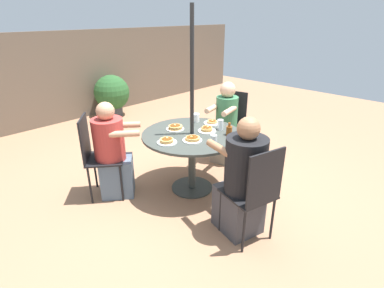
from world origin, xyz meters
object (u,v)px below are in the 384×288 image
diner_north (113,154)px  coffee_cup (196,118)px  potted_shrub (112,94)px  diner_east (242,183)px  drinking_glass_b (220,125)px  pancake_plate_d (207,130)px  patio_chair_east (255,190)px  drinking_glass_a (214,140)px  pancake_plate_e (167,141)px  patio_chair_south (231,121)px  diner_south (225,125)px  pancake_plate_b (212,122)px  patio_table (192,143)px  pancake_plate_a (175,128)px  syrup_bottle (229,130)px  patio_chair_north (96,152)px  pancake_plate_c (192,139)px

diner_north → coffee_cup: (1.04, -0.31, 0.26)m
potted_shrub → diner_east: bearing=-105.7°
drinking_glass_b → pancake_plate_d: bearing=155.2°
patio_chair_east → drinking_glass_a: bearing=87.7°
diner_north → pancake_plate_e: size_ratio=5.31×
patio_chair_east → drinking_glass_b: bearing=71.1°
patio_chair_south → diner_south: diner_south is taller
diner_north → potted_shrub: bearing=-173.3°
diner_east → pancake_plate_d: (0.40, 0.80, 0.21)m
drinking_glass_b → pancake_plate_b: bearing=65.4°
patio_table → diner_east: size_ratio=0.97×
pancake_plate_a → pancake_plate_b: (0.46, -0.18, -0.01)m
patio_table → diner_south: (0.89, 0.21, -0.07)m
pancake_plate_e → syrup_bottle: size_ratio=1.46×
diner_south → diner_north: bearing=64.3°
patio_chair_north → pancake_plate_a: size_ratio=4.57×
patio_chair_south → pancake_plate_b: 0.69m
diner_east → syrup_bottle: (0.49, 0.55, 0.24)m
patio_table → patio_chair_north: (-0.85, 0.67, -0.06)m
patio_chair_east → pancake_plate_a: size_ratio=4.57×
patio_chair_east → pancake_plate_a: (0.23, 1.28, 0.20)m
diner_north → patio_chair_north: bearing=-90.0°
patio_chair_north → patio_chair_east: (0.57, -1.72, 0.00)m
patio_table → patio_chair_north: bearing=141.7°
patio_chair_north → syrup_bottle: size_ratio=6.68×
patio_table → diner_east: (-0.23, -0.88, -0.07)m
diner_south → drinking_glass_a: bearing=108.6°
diner_north → pancake_plate_a: bearing=101.8°
patio_chair_south → drinking_glass_b: bearing=105.3°
patio_chair_east → pancake_plate_a: patio_chair_east is taller
pancake_plate_b → drinking_glass_a: drinking_glass_a is taller
diner_east → coffee_cup: (0.56, 1.13, 0.24)m
pancake_plate_c → coffee_cup: (0.48, 0.40, 0.03)m
diner_east → pancake_plate_b: size_ratio=5.60×
patio_chair_south → coffee_cup: bearing=76.6°
patio_chair_east → diner_east: bearing=90.0°
diner_north → potted_shrub: size_ratio=1.33×
patio_chair_north → pancake_plate_e: bearing=73.5°
diner_south → coffee_cup: bearing=72.5°
drinking_glass_b → potted_shrub: size_ratio=0.15×
patio_chair_north → pancake_plate_a: patio_chair_north is taller
patio_chair_north → patio_chair_south: 1.96m
patio_table → coffee_cup: 0.44m
patio_chair_east → diner_south: 1.71m
diner_east → pancake_plate_b: 1.15m
pancake_plate_c → potted_shrub: (1.06, 3.35, -0.28)m
pancake_plate_e → pancake_plate_d: bearing=-8.7°
pancake_plate_b → syrup_bottle: size_ratio=1.46×
diner_south → pancake_plate_e: 1.30m
patio_chair_north → patio_chair_south: size_ratio=1.00×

